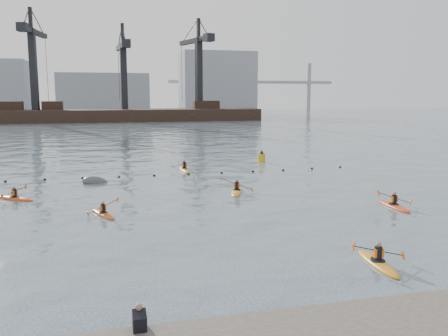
{
  "coord_description": "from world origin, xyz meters",
  "views": [
    {
      "loc": [
        -6.34,
        -18.35,
        7.03
      ],
      "look_at": [
        0.5,
        7.91,
        2.8
      ],
      "focal_mm": 38.0,
      "sensor_mm": 36.0,
      "label": 1
    }
  ],
  "objects_px": {
    "kayaker_1": "(378,262)",
    "kayaker_3": "(237,191)",
    "kayaker_4": "(394,205)",
    "kayaker_5": "(184,169)",
    "kayaker_0": "(103,213)",
    "nav_buoy": "(262,158)",
    "mooring_buoy": "(95,183)",
    "kayaker_2": "(15,198)"
  },
  "relations": [
    {
      "from": "kayaker_1",
      "to": "kayaker_3",
      "type": "relative_size",
      "value": 1.02
    },
    {
      "from": "kayaker_4",
      "to": "kayaker_5",
      "type": "distance_m",
      "value": 20.49
    },
    {
      "from": "kayaker_0",
      "to": "kayaker_1",
      "type": "height_order",
      "value": "kayaker_1"
    },
    {
      "from": "kayaker_3",
      "to": "nav_buoy",
      "type": "height_order",
      "value": "nav_buoy"
    },
    {
      "from": "kayaker_3",
      "to": "kayaker_1",
      "type": "bearing_deg",
      "value": -62.3
    },
    {
      "from": "kayaker_0",
      "to": "kayaker_3",
      "type": "relative_size",
      "value": 0.85
    },
    {
      "from": "kayaker_0",
      "to": "kayaker_4",
      "type": "relative_size",
      "value": 0.84
    },
    {
      "from": "kayaker_4",
      "to": "mooring_buoy",
      "type": "relative_size",
      "value": 1.69
    },
    {
      "from": "kayaker_2",
      "to": "nav_buoy",
      "type": "xyz_separation_m",
      "value": [
        22.05,
        12.77,
        0.34
      ]
    },
    {
      "from": "kayaker_3",
      "to": "mooring_buoy",
      "type": "bearing_deg",
      "value": 168.64
    },
    {
      "from": "kayaker_2",
      "to": "nav_buoy",
      "type": "bearing_deg",
      "value": -22.23
    },
    {
      "from": "kayaker_5",
      "to": "nav_buoy",
      "type": "height_order",
      "value": "nav_buoy"
    },
    {
      "from": "kayaker_1",
      "to": "kayaker_2",
      "type": "distance_m",
      "value": 24.06
    },
    {
      "from": "kayaker_0",
      "to": "kayaker_2",
      "type": "bearing_deg",
      "value": 112.1
    },
    {
      "from": "kayaker_1",
      "to": "kayaker_3",
      "type": "distance_m",
      "value": 15.72
    },
    {
      "from": "nav_buoy",
      "to": "mooring_buoy",
      "type": "bearing_deg",
      "value": -155.03
    },
    {
      "from": "kayaker_2",
      "to": "nav_buoy",
      "type": "height_order",
      "value": "nav_buoy"
    },
    {
      "from": "kayaker_1",
      "to": "kayaker_5",
      "type": "bearing_deg",
      "value": 103.48
    },
    {
      "from": "kayaker_1",
      "to": "kayaker_4",
      "type": "bearing_deg",
      "value": 58.44
    },
    {
      "from": "kayaker_3",
      "to": "nav_buoy",
      "type": "xyz_separation_m",
      "value": [
        6.85,
        14.35,
        0.33
      ]
    },
    {
      "from": "kayaker_1",
      "to": "mooring_buoy",
      "type": "xyz_separation_m",
      "value": [
        -11.57,
        22.16,
        -0.11
      ]
    },
    {
      "from": "kayaker_2",
      "to": "kayaker_0",
      "type": "bearing_deg",
      "value": -97.64
    },
    {
      "from": "kayaker_5",
      "to": "nav_buoy",
      "type": "bearing_deg",
      "value": 21.1
    },
    {
      "from": "kayaker_1",
      "to": "kayaker_5",
      "type": "height_order",
      "value": "kayaker_1"
    },
    {
      "from": "kayaker_1",
      "to": "kayaker_2",
      "type": "height_order",
      "value": "kayaker_1"
    },
    {
      "from": "kayaker_2",
      "to": "kayaker_5",
      "type": "relative_size",
      "value": 0.83
    },
    {
      "from": "kayaker_5",
      "to": "kayaker_4",
      "type": "bearing_deg",
      "value": -60.28
    },
    {
      "from": "mooring_buoy",
      "to": "nav_buoy",
      "type": "height_order",
      "value": "nav_buoy"
    },
    {
      "from": "kayaker_1",
      "to": "nav_buoy",
      "type": "distance_m",
      "value": 30.45
    },
    {
      "from": "kayaker_2",
      "to": "kayaker_3",
      "type": "relative_size",
      "value": 0.84
    },
    {
      "from": "nav_buoy",
      "to": "kayaker_1",
      "type": "bearing_deg",
      "value": -99.92
    },
    {
      "from": "kayaker_4",
      "to": "nav_buoy",
      "type": "relative_size",
      "value": 2.43
    },
    {
      "from": "kayaker_1",
      "to": "kayaker_4",
      "type": "height_order",
      "value": "kayaker_4"
    },
    {
      "from": "kayaker_2",
      "to": "mooring_buoy",
      "type": "distance_m",
      "value": 7.2
    },
    {
      "from": "kayaker_5",
      "to": "kayaker_3",
      "type": "bearing_deg",
      "value": -80.23
    },
    {
      "from": "kayaker_2",
      "to": "kayaker_4",
      "type": "relative_size",
      "value": 0.83
    },
    {
      "from": "kayaker_5",
      "to": "mooring_buoy",
      "type": "height_order",
      "value": "kayaker_5"
    },
    {
      "from": "kayaker_4",
      "to": "mooring_buoy",
      "type": "distance_m",
      "value": 22.65
    },
    {
      "from": "kayaker_0",
      "to": "nav_buoy",
      "type": "bearing_deg",
      "value": 26.26
    },
    {
      "from": "kayaker_3",
      "to": "nav_buoy",
      "type": "distance_m",
      "value": 15.91
    },
    {
      "from": "kayaker_5",
      "to": "mooring_buoy",
      "type": "bearing_deg",
      "value": -151.81
    },
    {
      "from": "kayaker_3",
      "to": "nav_buoy",
      "type": "relative_size",
      "value": 2.39
    }
  ]
}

